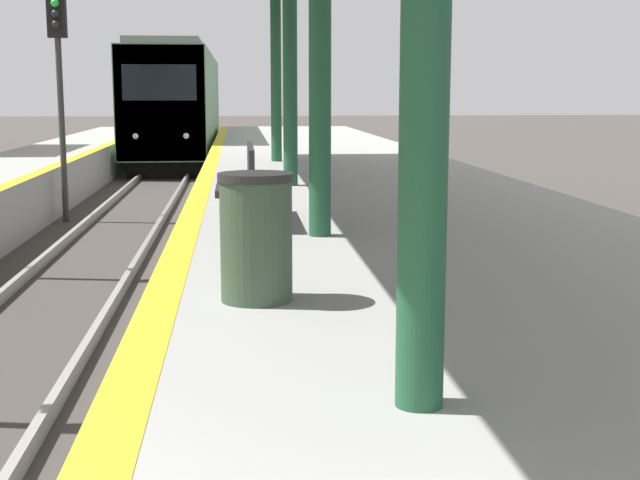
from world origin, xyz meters
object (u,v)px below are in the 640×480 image
object	(u,v)px
trash_bin	(256,237)
bench	(241,181)
train	(179,104)
signal_far	(59,62)

from	to	relation	value
trash_bin	bench	size ratio (longest dim) A/B	0.49
trash_bin	bench	distance (m)	4.18
train	trash_bin	world-z (taller)	train
signal_far	trash_bin	world-z (taller)	signal_far
signal_far	bench	xyz separation A→B (m)	(3.52, -7.54, -1.64)
train	trash_bin	size ratio (longest dim) A/B	19.02
signal_far	trash_bin	xyz separation A→B (m)	(3.62, -11.72, -1.65)
train	signal_far	size ratio (longest dim) A/B	4.02
train	signal_far	xyz separation A→B (m)	(-1.24, -17.44, 1.02)
train	trash_bin	bearing A→B (deg)	-85.34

